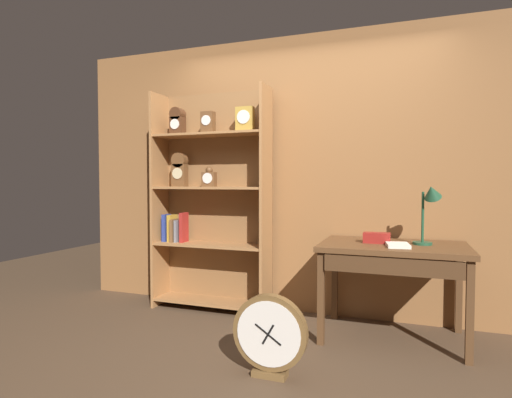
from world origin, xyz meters
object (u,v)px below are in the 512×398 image
open_repair_manual (398,245)px  toolbox_small (377,238)px  desk_lamp (429,204)px  bookshelf (209,198)px  round_clock_large (270,335)px  workbench (393,256)px

open_repair_manual → toolbox_small: bearing=131.1°
desk_lamp → toolbox_small: bearing=-178.9°
desk_lamp → open_repair_manual: 0.40m
bookshelf → desk_lamp: (1.97, -0.20, -0.01)m
toolbox_small → round_clock_large: (-0.58, -0.95, -0.52)m
open_repair_manual → round_clock_large: bearing=-140.7°
round_clock_large → open_repair_manual: bearing=47.8°
desk_lamp → round_clock_large: bearing=-135.0°
open_repair_manual → workbench: bearing=100.6°
workbench → toolbox_small: size_ratio=5.37×
bookshelf → open_repair_manual: size_ratio=9.55×
desk_lamp → workbench: bearing=-171.2°
bookshelf → open_repair_manual: bookshelf is taller
desk_lamp → open_repair_manual: bearing=-146.6°
workbench → open_repair_manual: bearing=-70.9°
bookshelf → workbench: bookshelf is taller
workbench → desk_lamp: desk_lamp is taller
open_repair_manual → desk_lamp: bearing=24.9°
workbench → open_repair_manual: 0.15m
desk_lamp → round_clock_large: 1.58m
workbench → toolbox_small: (-0.13, 0.03, 0.13)m
workbench → open_repair_manual: open_repair_manual is taller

